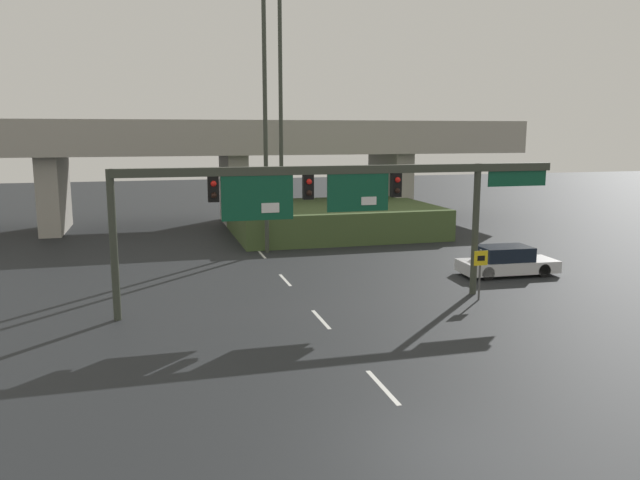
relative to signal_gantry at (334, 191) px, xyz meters
The scene contains 9 objects.
ground_plane 12.58m from the signal_gantry, 95.01° to the right, with size 160.00×160.00×0.00m, color black.
lane_markings 6.47m from the signal_gantry, 102.78° to the left, with size 0.14×27.93×0.01m.
signal_gantry is the anchor object (origin of this frame).
speed_limit_sign 6.78m from the signal_gantry, ahead, with size 0.60×0.11×2.11m.
highway_light_pole_near 12.10m from the signal_gantry, 93.23° to the left, with size 0.70×0.36×16.77m.
highway_light_pole_far 14.40m from the signal_gantry, 86.86° to the left, with size 0.70×0.36×15.78m.
overpass_bridge 22.85m from the signal_gantry, 92.57° to the left, with size 43.51×7.89×7.59m.
grass_embankment 17.77m from the signal_gantry, 73.79° to the left, with size 13.20×9.66×1.96m.
parked_sedan_near_right 10.62m from the signal_gantry, 16.43° to the left, with size 4.74×2.03×1.41m.
Camera 1 is at (-5.77, -11.47, 6.81)m, focal length 35.00 mm.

